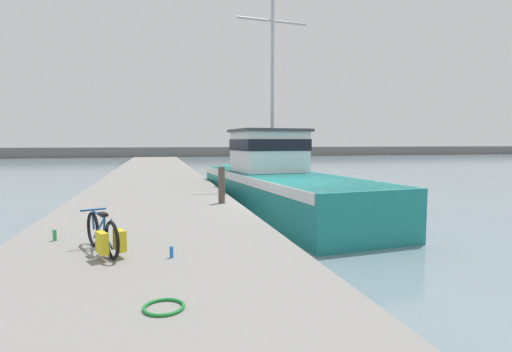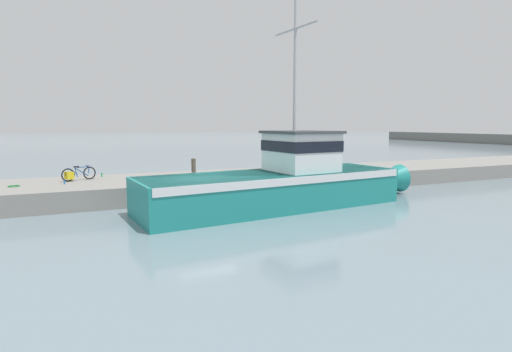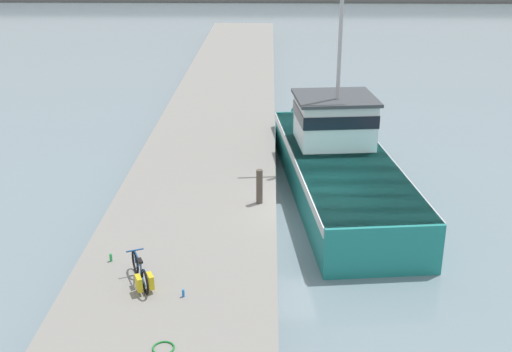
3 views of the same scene
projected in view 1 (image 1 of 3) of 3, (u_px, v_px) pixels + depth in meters
ground_plane at (282, 230)px, 12.62m from camera, size 320.00×320.00×0.00m
dock_pier at (152, 222)px, 11.63m from camera, size 5.23×80.00×0.90m
far_shoreline at (322, 151)px, 83.96m from camera, size 180.00×5.00×1.81m
fishing_boat_main at (277, 183)px, 16.10m from camera, size 4.60×13.88×9.06m
bicycle_touring at (105, 236)px, 6.63m from camera, size 0.83×1.55×0.70m
mooring_post at (222, 185)px, 12.20m from camera, size 0.20×0.20×1.12m
hose_coil at (164, 307)px, 4.49m from camera, size 0.47×0.47×0.04m
water_bottle_by_bike at (172, 252)px, 6.46m from camera, size 0.06×0.06×0.19m
water_bottle_on_curb at (55, 235)px, 7.57m from camera, size 0.07×0.07×0.21m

